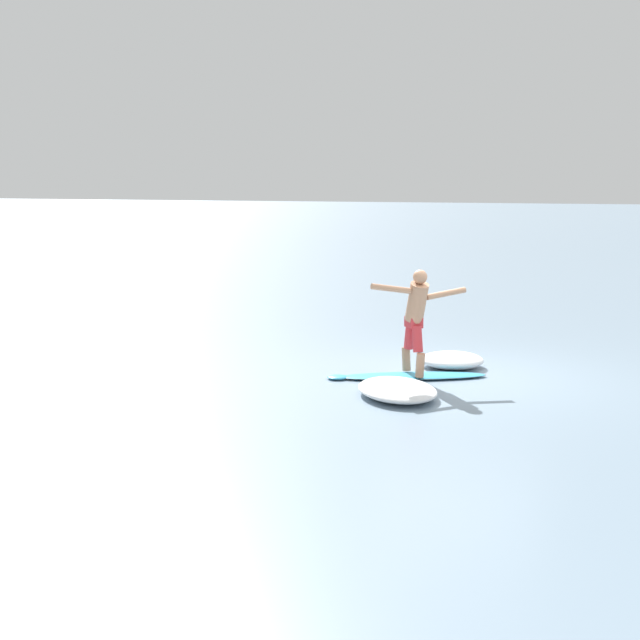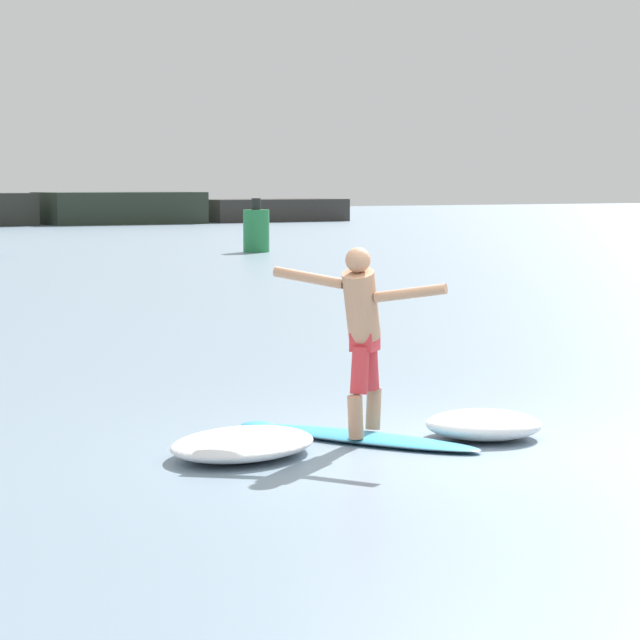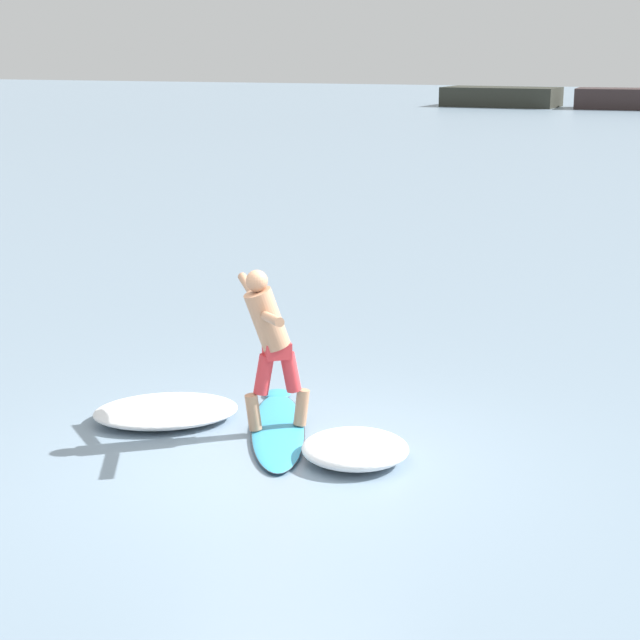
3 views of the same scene
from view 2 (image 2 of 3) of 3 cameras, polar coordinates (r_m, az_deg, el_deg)
name	(u,v)px [view 2 (image 2 of 3)]	position (r m, az deg, el deg)	size (l,w,h in m)	color
ground_plane	(439,450)	(12.80, 4.52, -4.89)	(200.00, 200.00, 0.00)	gray
surfboard	(361,437)	(13.18, 1.54, -4.43)	(1.42, 2.43, 0.20)	#37A1CB
surfer	(362,325)	(12.95, 1.60, -0.21)	(1.04, 1.27, 1.63)	tan
channel_marker_buoy	(256,230)	(47.52, -2.41, 3.40)	(0.82, 0.82, 1.69)	#288447
wave_foam_at_tail	(243,444)	(12.46, -2.92, -4.68)	(1.83, 1.70, 0.21)	white
wave_foam_at_nose	(484,425)	(13.36, 6.18, -3.94)	(1.43, 1.43, 0.24)	white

